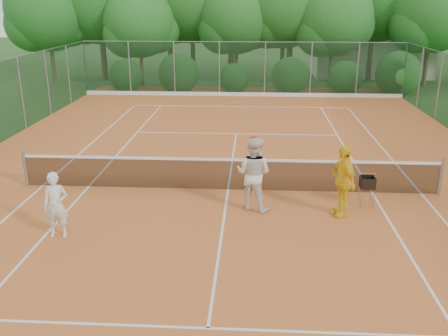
# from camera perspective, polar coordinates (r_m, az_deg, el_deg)

# --- Properties ---
(ground) EXTENTS (120.00, 120.00, 0.00)m
(ground) POSITION_cam_1_polar(r_m,az_deg,el_deg) (14.41, 0.46, -2.62)
(ground) COLOR #244D1B
(ground) RESTS_ON ground
(clay_court) EXTENTS (18.00, 36.00, 0.02)m
(clay_court) POSITION_cam_1_polar(r_m,az_deg,el_deg) (14.41, 0.46, -2.58)
(clay_court) COLOR #CD6D2F
(clay_court) RESTS_ON ground
(club_building) EXTENTS (8.00, 5.00, 3.00)m
(club_building) POSITION_cam_1_polar(r_m,az_deg,el_deg) (38.50, 16.28, 12.40)
(club_building) COLOR beige
(club_building) RESTS_ON ground
(tennis_net) EXTENTS (11.97, 0.10, 1.10)m
(tennis_net) POSITION_cam_1_polar(r_m,az_deg,el_deg) (14.23, 0.47, -0.62)
(tennis_net) COLOR gray
(tennis_net) RESTS_ON clay_court
(player_white) EXTENTS (0.61, 0.44, 1.55)m
(player_white) POSITION_cam_1_polar(r_m,az_deg,el_deg) (12.03, -18.66, -4.03)
(player_white) COLOR silver
(player_white) RESTS_ON clay_court
(player_center_grp) EXTENTS (1.16, 1.05, 1.98)m
(player_center_grp) POSITION_cam_1_polar(r_m,az_deg,el_deg) (12.84, 3.38, -0.63)
(player_center_grp) COLOR silver
(player_center_grp) RESTS_ON clay_court
(player_yellow) EXTENTS (0.76, 1.17, 1.85)m
(player_yellow) POSITION_cam_1_polar(r_m,az_deg,el_deg) (12.81, 13.42, -1.42)
(player_yellow) COLOR yellow
(player_yellow) RESTS_ON clay_court
(ball_hopper) EXTENTS (0.36, 0.36, 0.82)m
(ball_hopper) POSITION_cam_1_polar(r_m,az_deg,el_deg) (13.62, 16.07, -1.67)
(ball_hopper) COLOR gray
(ball_hopper) RESTS_ON clay_court
(stray_ball_a) EXTENTS (0.07, 0.07, 0.07)m
(stray_ball_a) POSITION_cam_1_polar(r_m,az_deg,el_deg) (25.43, -5.91, 6.83)
(stray_ball_a) COLOR #D5E735
(stray_ball_a) RESTS_ON clay_court
(stray_ball_b) EXTENTS (0.07, 0.07, 0.07)m
(stray_ball_b) POSITION_cam_1_polar(r_m,az_deg,el_deg) (25.22, 2.46, 6.81)
(stray_ball_b) COLOR yellow
(stray_ball_b) RESTS_ON clay_court
(stray_ball_c) EXTENTS (0.07, 0.07, 0.07)m
(stray_ball_c) POSITION_cam_1_polar(r_m,az_deg,el_deg) (22.36, 2.60, 5.26)
(stray_ball_c) COLOR yellow
(stray_ball_c) RESTS_ON clay_court
(court_markings) EXTENTS (11.03, 23.83, 0.01)m
(court_markings) POSITION_cam_1_polar(r_m,az_deg,el_deg) (14.41, 0.46, -2.54)
(court_markings) COLOR white
(court_markings) RESTS_ON clay_court
(fence_back) EXTENTS (18.07, 0.07, 3.00)m
(fence_back) POSITION_cam_1_polar(r_m,az_deg,el_deg) (28.66, 2.08, 11.22)
(fence_back) COLOR #19381E
(fence_back) RESTS_ON clay_court
(tropical_treeline) EXTENTS (32.10, 8.49, 15.03)m
(tropical_treeline) POSITION_cam_1_polar(r_m,az_deg,el_deg) (33.64, 4.97, 18.41)
(tropical_treeline) COLOR brown
(tropical_treeline) RESTS_ON ground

